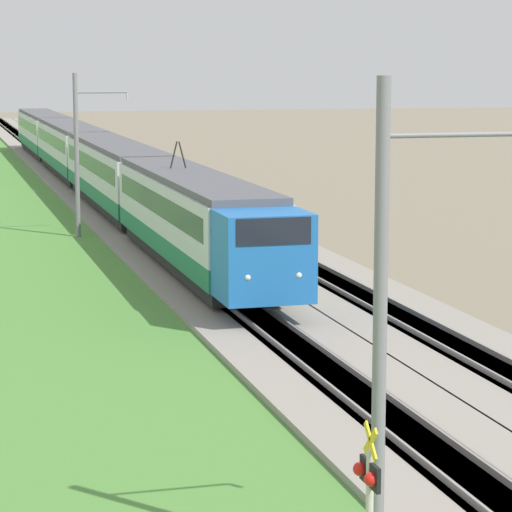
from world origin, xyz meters
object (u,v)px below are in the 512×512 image
passenger_train (90,157)px  crossing_signal_aux (368,510)px  catenary_mast_mid (78,154)px  catenary_mast_near (384,326)px

passenger_train → crossing_signal_aux: passenger_train is taller
passenger_train → catenary_mast_mid: 19.63m
passenger_train → crossing_signal_aux: size_ratio=26.25×
catenary_mast_near → catenary_mast_mid: (39.19, -0.00, -0.12)m
crossing_signal_aux → catenary_mast_near: size_ratio=0.40×
catenary_mast_near → passenger_train: bearing=-2.9°
crossing_signal_aux → catenary_mast_near: bearing=-116.0°
crossing_signal_aux → catenary_mast_mid: 41.13m
crossing_signal_aux → catenary_mast_mid: catenary_mast_mid is taller
catenary_mast_near → catenary_mast_mid: bearing=-0.0°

